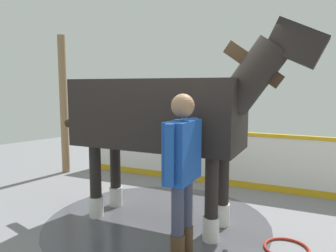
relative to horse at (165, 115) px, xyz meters
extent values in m
cube|color=gray|center=(-0.13, 0.15, -1.48)|extent=(16.00, 16.00, 0.02)
cylinder|color=#4C4C54|center=(0.04, -0.11, -1.46)|extent=(3.05, 3.05, 0.00)
cube|color=white|center=(-1.88, -0.70, -0.99)|extent=(1.61, 5.06, 0.96)
cube|color=gold|center=(-1.88, -0.70, -0.47)|extent=(1.63, 5.07, 0.06)
cube|color=gold|center=(-1.88, -0.70, -1.41)|extent=(1.61, 5.06, 0.12)
cylinder|color=olive|center=(-0.49, -3.37, -0.02)|extent=(0.16, 0.16, 2.89)
cube|color=black|center=(0.04, -0.11, 0.03)|extent=(1.51, 2.39, 0.89)
cylinder|color=black|center=(-0.45, 0.62, -0.94)|extent=(0.16, 0.16, 1.05)
cylinder|color=silver|center=(-0.45, 0.62, -1.32)|extent=(0.20, 0.20, 0.29)
cylinder|color=black|center=(0.02, 0.77, -0.94)|extent=(0.16, 0.16, 1.05)
cylinder|color=silver|center=(0.02, 0.77, -1.32)|extent=(0.20, 0.20, 0.29)
cylinder|color=black|center=(0.05, -1.00, -0.94)|extent=(0.16, 0.16, 1.05)
cylinder|color=silver|center=(0.05, -1.00, -1.32)|extent=(0.20, 0.20, 0.29)
cylinder|color=black|center=(0.52, -0.85, -0.94)|extent=(0.16, 0.16, 1.05)
cylinder|color=silver|center=(0.52, -0.85, -1.32)|extent=(0.20, 0.20, 0.29)
cylinder|color=black|center=(-0.33, 1.07, 0.50)|extent=(0.62, 0.88, 0.91)
cube|color=#382819|center=(-0.33, 1.07, 0.63)|extent=(0.26, 0.69, 0.56)
cube|color=black|center=(-0.46, 1.51, 0.84)|extent=(0.46, 0.70, 0.56)
cylinder|color=#382819|center=(0.39, -1.28, -0.07)|extent=(0.32, 0.70, 0.35)
cylinder|color=#47331E|center=(0.74, 0.85, -1.29)|extent=(0.15, 0.15, 0.35)
cylinder|color=#383D51|center=(0.74, 0.85, -0.85)|extent=(0.13, 0.13, 0.53)
cylinder|color=#47331E|center=(0.51, 0.78, -1.29)|extent=(0.15, 0.15, 0.35)
cylinder|color=#383D51|center=(0.51, 0.78, -0.85)|extent=(0.13, 0.13, 0.53)
cube|color=#19479E|center=(0.62, 0.82, -0.27)|extent=(0.56, 0.36, 0.62)
cylinder|color=#19479E|center=(0.92, 0.90, -0.26)|extent=(0.09, 0.09, 0.59)
cylinder|color=#19479E|center=(0.33, 0.73, -0.26)|extent=(0.09, 0.09, 0.59)
sphere|color=#936B4C|center=(0.62, 0.82, 0.19)|extent=(0.24, 0.24, 0.24)
torus|color=#B72D1E|center=(-0.37, 1.53, -1.45)|extent=(0.51, 0.51, 0.03)
camera|label=1|loc=(3.13, 2.89, 0.39)|focal=34.88mm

